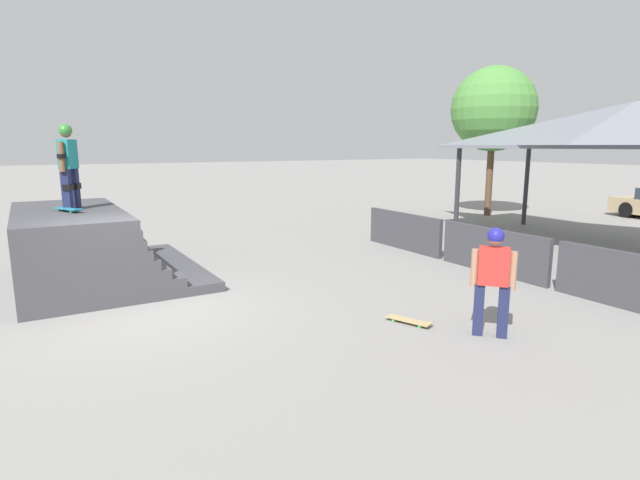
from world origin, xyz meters
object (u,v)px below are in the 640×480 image
object	(u,v)px
skater_on_deck	(68,161)
skateboard_on_ground	(410,321)
tree_beside_pavilion	(494,109)
bystander_walking	(493,273)
skateboard_on_deck	(69,209)

from	to	relation	value
skater_on_deck	skateboard_on_ground	distance (m)	7.79
skateboard_on_ground	tree_beside_pavilion	distance (m)	15.17
bystander_walking	skateboard_on_ground	world-z (taller)	bystander_walking
bystander_walking	tree_beside_pavilion	distance (m)	15.00
bystander_walking	tree_beside_pavilion	xyz separation A→B (m)	(-9.66, 10.96, 3.41)
skateboard_on_ground	tree_beside_pavilion	size ratio (longest dim) A/B	0.13
skateboard_on_deck	skateboard_on_ground	xyz separation A→B (m)	(5.36, 4.62, -1.60)
skater_on_deck	tree_beside_pavilion	size ratio (longest dim) A/B	0.29
skater_on_deck	tree_beside_pavilion	distance (m)	16.55
bystander_walking	tree_beside_pavilion	size ratio (longest dim) A/B	0.28
tree_beside_pavilion	skater_on_deck	bearing A→B (deg)	-80.16
skateboard_on_deck	skateboard_on_ground	distance (m)	7.25
skater_on_deck	bystander_walking	world-z (taller)	skater_on_deck
skateboard_on_ground	tree_beside_pavilion	world-z (taller)	tree_beside_pavilion
bystander_walking	tree_beside_pavilion	world-z (taller)	tree_beside_pavilion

